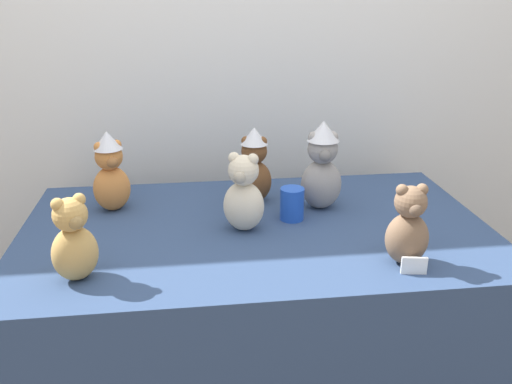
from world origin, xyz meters
TOP-DOWN VIEW (x-y plane):
  - wall_back at (0.00, 0.95)m, footprint 7.00×0.08m
  - display_table at (0.00, 0.25)m, footprint 1.52×0.91m
  - teddy_bear_cream at (-0.04, 0.23)m, footprint 0.16×0.15m
  - teddy_bear_honey at (-0.52, -0.02)m, footprint 0.16×0.15m
  - teddy_bear_ash at (0.25, 0.38)m, footprint 0.15×0.13m
  - teddy_bear_ginger at (-0.48, 0.45)m, footprint 0.16×0.15m
  - teddy_bear_chestnut at (0.02, 0.47)m, footprint 0.14×0.13m
  - teddy_bear_mocha at (0.39, -0.05)m, footprint 0.13×0.11m
  - party_cup_blue at (0.13, 0.29)m, footprint 0.08×0.08m
  - name_card_front_left at (0.39, -0.11)m, footprint 0.07×0.02m

SIDE VIEW (x-z plane):
  - display_table at x=0.00m, z-range 0.00..0.72m
  - name_card_front_left at x=0.39m, z-range 0.72..0.77m
  - party_cup_blue at x=0.13m, z-range 0.72..0.83m
  - teddy_bear_mocha at x=0.39m, z-range 0.71..0.95m
  - teddy_bear_honey at x=-0.52m, z-range 0.71..0.95m
  - teddy_bear_cream at x=-0.04m, z-range 0.71..0.97m
  - teddy_bear_chestnut at x=0.02m, z-range 0.71..0.99m
  - teddy_bear_ginger at x=-0.48m, z-range 0.71..1.00m
  - teddy_bear_ash at x=0.25m, z-range 0.71..1.03m
  - wall_back at x=0.00m, z-range 0.00..2.60m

